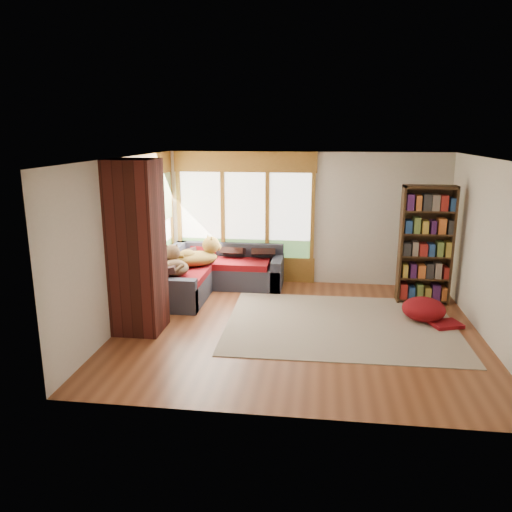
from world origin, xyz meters
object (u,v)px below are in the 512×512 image
(sectional_sofa, at_px, (200,275))
(dog_brindle, at_px, (174,262))
(brick_chimney, at_px, (137,248))
(area_rug, at_px, (340,324))
(bookshelf, at_px, (426,245))
(pouf, at_px, (424,308))
(dog_tan, at_px, (200,253))

(sectional_sofa, height_order, dog_brindle, dog_brindle)
(brick_chimney, height_order, area_rug, brick_chimney)
(brick_chimney, relative_size, area_rug, 0.72)
(brick_chimney, relative_size, bookshelf, 1.24)
(brick_chimney, relative_size, pouf, 3.79)
(brick_chimney, xyz_separation_m, dog_tan, (0.48, 1.91, -0.53))
(bookshelf, relative_size, pouf, 3.05)
(bookshelf, bearing_deg, pouf, -98.61)
(sectional_sofa, relative_size, pouf, 3.21)
(brick_chimney, height_order, sectional_sofa, brick_chimney)
(brick_chimney, distance_m, area_rug, 3.38)
(brick_chimney, distance_m, pouf, 4.64)
(pouf, xyz_separation_m, dog_tan, (-3.92, 0.94, 0.57))
(bookshelf, xyz_separation_m, dog_brindle, (-4.38, -0.56, -0.30))
(bookshelf, xyz_separation_m, dog_tan, (-4.06, 0.04, -0.27))
(pouf, distance_m, dog_brindle, 4.29)
(area_rug, relative_size, bookshelf, 1.72)
(brick_chimney, bearing_deg, dog_tan, 75.77)
(pouf, relative_size, dog_tan, 0.72)
(sectional_sofa, bearing_deg, area_rug, -32.33)
(sectional_sofa, xyz_separation_m, pouf, (3.96, -1.08, -0.11))
(sectional_sofa, distance_m, dog_brindle, 0.91)
(pouf, bearing_deg, dog_brindle, 175.38)
(sectional_sofa, height_order, area_rug, sectional_sofa)
(sectional_sofa, distance_m, dog_tan, 0.49)
(sectional_sofa, height_order, dog_tan, dog_tan)
(bookshelf, relative_size, dog_brindle, 2.44)
(sectional_sofa, relative_size, area_rug, 0.61)
(pouf, bearing_deg, sectional_sofa, 164.72)
(sectional_sofa, xyz_separation_m, bookshelf, (4.09, -0.18, 0.74))
(dog_brindle, bearing_deg, brick_chimney, 146.58)
(area_rug, bearing_deg, bookshelf, 41.03)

